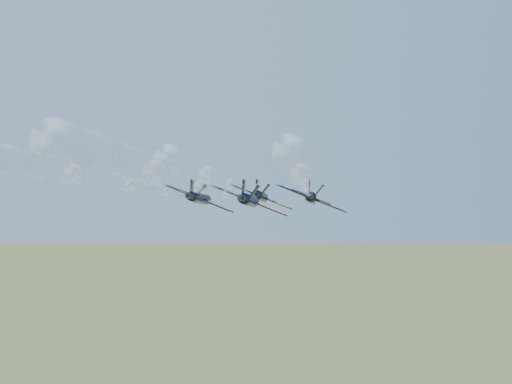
{
  "coord_description": "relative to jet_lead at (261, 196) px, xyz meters",
  "views": [
    {
      "loc": [
        -5.05,
        -107.99,
        100.52
      ],
      "look_at": [
        2.53,
        5.01,
        98.12
      ],
      "focal_mm": 45.0,
      "sensor_mm": 36.0,
      "label": 1
    }
  ],
  "objects": [
    {
      "name": "jet_slot",
      "position": [
        -3.4,
        -21.08,
        0.0
      ],
      "size": [
        12.11,
        16.96,
        5.36
      ],
      "rotation": [
        0.0,
        0.38,
        -0.18
      ],
      "color": "black"
    },
    {
      "name": "jet_lead",
      "position": [
        0.0,
        0.0,
        0.0
      ],
      "size": [
        12.11,
        16.96,
        5.36
      ],
      "rotation": [
        0.0,
        0.38,
        -0.18
      ],
      "color": "black"
    },
    {
      "name": "jet_right",
      "position": [
        7.91,
        -11.7,
        0.0
      ],
      "size": [
        12.11,
        16.96,
        5.36
      ],
      "rotation": [
        0.0,
        0.38,
        -0.18
      ],
      "color": "black"
    },
    {
      "name": "smoke_trail_left",
      "position": [
        -20.78,
        -59.12,
        0.03
      ],
      "size": [
        14.2,
        66.46,
        2.69
      ],
      "rotation": [
        0.0,
        0.38,
        -0.18
      ],
      "color": "white"
    },
    {
      "name": "smoke_trail_lead",
      "position": [
        -9.33,
        -50.21,
        0.03
      ],
      "size": [
        14.2,
        66.46,
        2.69
      ],
      "rotation": [
        0.0,
        0.38,
        -0.18
      ],
      "color": "white"
    },
    {
      "name": "smoke_trail_right",
      "position": [
        -1.42,
        -61.91,
        0.03
      ],
      "size": [
        14.2,
        66.46,
        2.69
      ],
      "rotation": [
        0.0,
        0.38,
        -0.18
      ],
      "color": "white"
    },
    {
      "name": "jet_left",
      "position": [
        -11.45,
        -8.9,
        0.0
      ],
      "size": [
        12.11,
        16.96,
        5.36
      ],
      "rotation": [
        0.0,
        0.38,
        -0.18
      ],
      "color": "black"
    },
    {
      "name": "smoke_trail_slot",
      "position": [
        -12.73,
        -71.3,
        0.03
      ],
      "size": [
        14.2,
        66.46,
        2.69
      ],
      "rotation": [
        0.0,
        0.38,
        -0.18
      ],
      "color": "white"
    }
  ]
}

